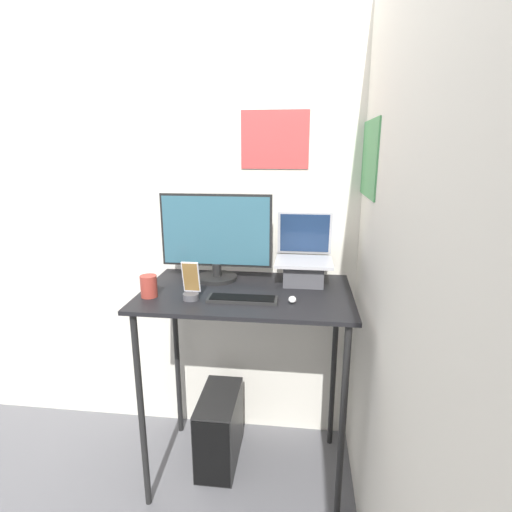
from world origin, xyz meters
TOP-DOWN VIEW (x-y plane):
  - wall_back at (0.00, 0.72)m, footprint 6.00×0.06m
  - wall_side_right at (0.60, 0.00)m, footprint 0.06×6.00m
  - desk at (0.00, 0.32)m, footprint 1.03×0.64m
  - laptop at (0.28, 0.48)m, footprint 0.29×0.27m
  - monitor at (-0.18, 0.48)m, footprint 0.58×0.21m
  - keyboard at (0.00, 0.19)m, footprint 0.32×0.10m
  - mouse at (0.23, 0.20)m, footprint 0.04×0.06m
  - cell_phone at (-0.24, 0.18)m, footprint 0.08×0.07m
  - computer_tower at (-0.17, 0.38)m, footprint 0.21×0.42m
  - mug at (-0.45, 0.19)m, footprint 0.08×0.08m

SIDE VIEW (x-z plane):
  - computer_tower at x=-0.17m, z-range 0.00..0.41m
  - desk at x=0.00m, z-range 0.40..1.46m
  - keyboard at x=0.00m, z-range 1.06..1.08m
  - mouse at x=0.23m, z-range 1.06..1.09m
  - mug at x=-0.45m, z-range 1.06..1.17m
  - cell_phone at x=-0.24m, z-range 1.03..1.21m
  - laptop at x=0.28m, z-range 0.98..1.34m
  - monitor at x=-0.18m, z-range 1.05..1.51m
  - wall_back at x=0.00m, z-range 0.00..2.60m
  - wall_side_right at x=0.60m, z-range 0.00..2.60m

